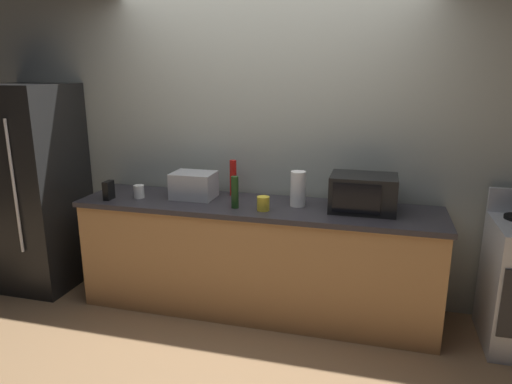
{
  "coord_description": "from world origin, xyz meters",
  "views": [
    {
      "loc": [
        0.9,
        -2.94,
        1.92
      ],
      "look_at": [
        0.0,
        0.4,
        1.0
      ],
      "focal_mm": 32.54,
      "sensor_mm": 36.0,
      "label": 1
    }
  ],
  "objects_px": {
    "microwave": "(363,193)",
    "mug_white": "(139,192)",
    "mug_yellow": "(263,204)",
    "paper_towel_roll": "(298,189)",
    "bottle_hot_sauce": "(233,178)",
    "refrigerator": "(33,188)",
    "bottle_wine": "(235,192)",
    "toaster_oven": "(194,185)",
    "cordless_phone": "(109,190)"
  },
  "relations": [
    {
      "from": "bottle_hot_sauce",
      "to": "bottle_wine",
      "type": "height_order",
      "value": "bottle_hot_sauce"
    },
    {
      "from": "mug_yellow",
      "to": "cordless_phone",
      "type": "bearing_deg",
      "value": -178.88
    },
    {
      "from": "refrigerator",
      "to": "paper_towel_roll",
      "type": "relative_size",
      "value": 6.67
    },
    {
      "from": "paper_towel_roll",
      "to": "cordless_phone",
      "type": "distance_m",
      "value": 1.52
    },
    {
      "from": "bottle_wine",
      "to": "bottle_hot_sauce",
      "type": "bearing_deg",
      "value": 109.72
    },
    {
      "from": "bottle_hot_sauce",
      "to": "mug_white",
      "type": "xyz_separation_m",
      "value": [
        -0.72,
        -0.28,
        -0.1
      ]
    },
    {
      "from": "microwave",
      "to": "mug_yellow",
      "type": "height_order",
      "value": "microwave"
    },
    {
      "from": "microwave",
      "to": "bottle_hot_sauce",
      "type": "bearing_deg",
      "value": 171.03
    },
    {
      "from": "cordless_phone",
      "to": "bottle_hot_sauce",
      "type": "xyz_separation_m",
      "value": [
        0.93,
        0.38,
        0.07
      ]
    },
    {
      "from": "paper_towel_roll",
      "to": "bottle_hot_sauce",
      "type": "height_order",
      "value": "bottle_hot_sauce"
    },
    {
      "from": "refrigerator",
      "to": "toaster_oven",
      "type": "bearing_deg",
      "value": 2.29
    },
    {
      "from": "microwave",
      "to": "mug_yellow",
      "type": "relative_size",
      "value": 4.53
    },
    {
      "from": "bottle_wine",
      "to": "toaster_oven",
      "type": "bearing_deg",
      "value": 155.29
    },
    {
      "from": "refrigerator",
      "to": "mug_yellow",
      "type": "xyz_separation_m",
      "value": [
        2.14,
        -0.14,
        0.05
      ]
    },
    {
      "from": "microwave",
      "to": "refrigerator",
      "type": "bearing_deg",
      "value": -179.04
    },
    {
      "from": "cordless_phone",
      "to": "bottle_hot_sauce",
      "type": "relative_size",
      "value": 0.5
    },
    {
      "from": "toaster_oven",
      "to": "paper_towel_roll",
      "type": "bearing_deg",
      "value": -0.67
    },
    {
      "from": "paper_towel_roll",
      "to": "mug_yellow",
      "type": "relative_size",
      "value": 2.55
    },
    {
      "from": "paper_towel_roll",
      "to": "cordless_phone",
      "type": "bearing_deg",
      "value": -171.96
    },
    {
      "from": "cordless_phone",
      "to": "mug_yellow",
      "type": "height_order",
      "value": "cordless_phone"
    },
    {
      "from": "paper_towel_roll",
      "to": "cordless_phone",
      "type": "xyz_separation_m",
      "value": [
        -1.51,
        -0.21,
        -0.06
      ]
    },
    {
      "from": "toaster_oven",
      "to": "mug_white",
      "type": "height_order",
      "value": "toaster_oven"
    },
    {
      "from": "paper_towel_roll",
      "to": "cordless_phone",
      "type": "relative_size",
      "value": 1.8
    },
    {
      "from": "mug_white",
      "to": "mug_yellow",
      "type": "bearing_deg",
      "value": -4.1
    },
    {
      "from": "toaster_oven",
      "to": "mug_yellow",
      "type": "xyz_separation_m",
      "value": [
        0.63,
        -0.2,
        -0.05
      ]
    },
    {
      "from": "refrigerator",
      "to": "mug_yellow",
      "type": "distance_m",
      "value": 2.15
    },
    {
      "from": "toaster_oven",
      "to": "bottle_hot_sauce",
      "type": "distance_m",
      "value": 0.33
    },
    {
      "from": "microwave",
      "to": "mug_white",
      "type": "relative_size",
      "value": 4.56
    },
    {
      "from": "paper_towel_roll",
      "to": "bottle_wine",
      "type": "height_order",
      "value": "paper_towel_roll"
    },
    {
      "from": "cordless_phone",
      "to": "mug_yellow",
      "type": "xyz_separation_m",
      "value": [
        1.28,
        0.02,
        -0.02
      ]
    },
    {
      "from": "refrigerator",
      "to": "bottle_hot_sauce",
      "type": "relative_size",
      "value": 6.06
    },
    {
      "from": "toaster_oven",
      "to": "paper_towel_roll",
      "type": "xyz_separation_m",
      "value": [
        0.86,
        -0.01,
        0.03
      ]
    },
    {
      "from": "microwave",
      "to": "mug_yellow",
      "type": "bearing_deg",
      "value": -165.42
    },
    {
      "from": "refrigerator",
      "to": "mug_white",
      "type": "xyz_separation_m",
      "value": [
        1.08,
        -0.06,
        0.05
      ]
    },
    {
      "from": "mug_white",
      "to": "mug_yellow",
      "type": "height_order",
      "value": "same"
    },
    {
      "from": "paper_towel_roll",
      "to": "mug_white",
      "type": "xyz_separation_m",
      "value": [
        -1.29,
        -0.11,
        -0.08
      ]
    },
    {
      "from": "refrigerator",
      "to": "toaster_oven",
      "type": "distance_m",
      "value": 1.51
    },
    {
      "from": "toaster_oven",
      "to": "cordless_phone",
      "type": "relative_size",
      "value": 2.27
    },
    {
      "from": "mug_yellow",
      "to": "toaster_oven",
      "type": "bearing_deg",
      "value": 162.66
    },
    {
      "from": "refrigerator",
      "to": "bottle_wine",
      "type": "height_order",
      "value": "refrigerator"
    },
    {
      "from": "cordless_phone",
      "to": "bottle_wine",
      "type": "distance_m",
      "value": 1.06
    },
    {
      "from": "refrigerator",
      "to": "bottle_wine",
      "type": "xyz_separation_m",
      "value": [
        1.92,
        -0.13,
        0.12
      ]
    },
    {
      "from": "microwave",
      "to": "mug_white",
      "type": "bearing_deg",
      "value": -176.49
    },
    {
      "from": "bottle_hot_sauce",
      "to": "mug_white",
      "type": "height_order",
      "value": "bottle_hot_sauce"
    },
    {
      "from": "mug_yellow",
      "to": "bottle_wine",
      "type": "bearing_deg",
      "value": 177.73
    },
    {
      "from": "paper_towel_roll",
      "to": "refrigerator",
      "type": "bearing_deg",
      "value": -178.78
    },
    {
      "from": "refrigerator",
      "to": "cordless_phone",
      "type": "height_order",
      "value": "refrigerator"
    },
    {
      "from": "toaster_oven",
      "to": "bottle_hot_sauce",
      "type": "xyz_separation_m",
      "value": [
        0.29,
        0.15,
        0.04
      ]
    },
    {
      "from": "microwave",
      "to": "mug_white",
      "type": "xyz_separation_m",
      "value": [
        -1.78,
        -0.11,
        -0.08
      ]
    },
    {
      "from": "bottle_wine",
      "to": "mug_white",
      "type": "height_order",
      "value": "bottle_wine"
    }
  ]
}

